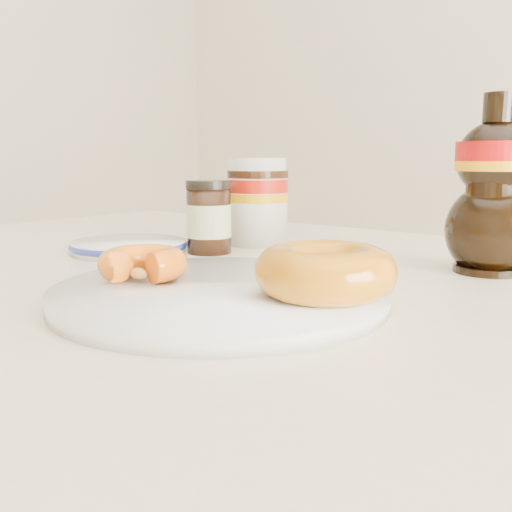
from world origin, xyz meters
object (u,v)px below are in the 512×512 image
Objects in this scene: nutella_jar at (257,198)px; syrup_bottle at (494,185)px; donut_bitten at (143,263)px; blue_rim_saucer at (129,246)px; plate at (220,293)px; dark_jar at (209,218)px; dining_table at (254,347)px; donut_whole at (325,271)px.

nutella_jar is 0.65× the size of syrup_bottle.
blue_rim_saucer is at bearing 161.64° from donut_bitten.
donut_bitten is (-0.08, -0.02, 0.02)m from plate.
dark_jar is at bearing 36.44° from blue_rim_saucer.
dining_table is 14.27× the size of dark_jar.
nutella_jar is 0.11m from dark_jar.
dining_table is 16.79× the size of donut_bitten.
blue_rim_saucer is (-0.23, 0.01, 0.09)m from dining_table.
dining_table is 0.32m from syrup_bottle.
plate is at bearing -163.43° from donut_whole.
nutella_jar is (-0.14, 0.18, 0.15)m from dining_table.
donut_whole reaches higher than plate.
nutella_jar reaches higher than dining_table.
nutella_jar reaches higher than blue_rim_saucer.
syrup_bottle is 0.47m from blue_rim_saucer.
donut_whole is 0.91× the size of nutella_jar.
plate is (0.05, -0.11, 0.09)m from dining_table.
donut_whole is at bearing -30.19° from dining_table.
donut_whole is (0.15, -0.08, 0.12)m from dining_table.
donut_bitten is 0.39m from syrup_bottle.
donut_whole is at bearing -14.12° from blue_rim_saucer.
syrup_bottle is at bearing -0.43° from nutella_jar.
dark_jar reaches higher than donut_whole.
dark_jar reaches higher than blue_rim_saucer.
blue_rim_saucer is (-0.43, -0.17, -0.09)m from syrup_bottle.
syrup_bottle is (0.14, 0.29, 0.09)m from plate.
donut_bitten is 0.24m from dark_jar.
donut_bitten reaches higher than plate.
plate is 3.04× the size of dark_jar.
syrup_bottle is at bearing 16.61° from dark_jar.
syrup_bottle reaches higher than donut_bitten.
donut_bitten is at bearing -162.46° from plate.
dining_table is 7.14× the size of syrup_bottle.
blue_rim_saucer is at bearing -143.56° from dark_jar.
syrup_bottle is 2.00× the size of dark_jar.
plate is 0.33m from syrup_bottle.
nutella_jar reaches higher than plate.
donut_whole is at bearing -29.11° from dark_jar.
donut_whole is 0.74× the size of blue_rim_saucer.
donut_bitten is 0.85× the size of dark_jar.
plate is at bearing -43.76° from dark_jar.
donut_bitten is at bearing -162.99° from donut_whole.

